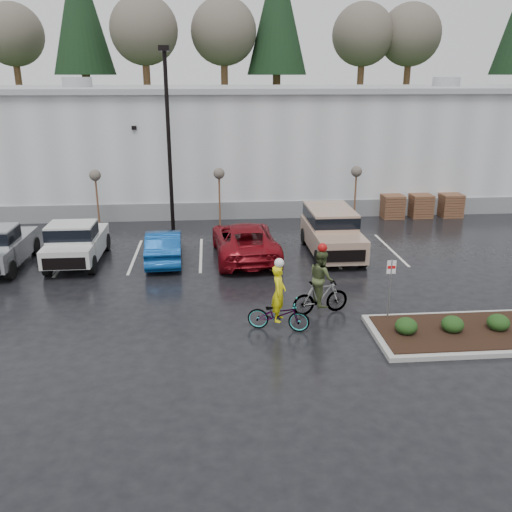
{
  "coord_description": "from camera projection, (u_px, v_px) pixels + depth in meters",
  "views": [
    {
      "loc": [
        -2.0,
        -15.9,
        7.81
      ],
      "look_at": [
        -0.31,
        3.67,
        1.3
      ],
      "focal_mm": 38.0,
      "sensor_mm": 36.0,
      "label": 1
    }
  ],
  "objects": [
    {
      "name": "pickup_white",
      "position": [
        78.0,
        240.0,
        23.88
      ],
      "size": [
        2.1,
        5.2,
        1.96
      ],
      "primitive_type": null,
      "color": "beige",
      "rests_on": "ground"
    },
    {
      "name": "pallet_stack_b",
      "position": [
        421.0,
        206.0,
        31.51
      ],
      "size": [
        1.2,
        1.2,
        1.35
      ],
      "primitive_type": "cube",
      "color": "#523220",
      "rests_on": "ground"
    },
    {
      "name": "pickup_silver",
      "position": [
        1.0,
        244.0,
        23.29
      ],
      "size": [
        2.1,
        5.2,
        1.96
      ],
      "primitive_type": null,
      "color": "#AAAEB2",
      "rests_on": "ground"
    },
    {
      "name": "cyclist_hivis",
      "position": [
        279.0,
        308.0,
        17.36
      ],
      "size": [
        2.13,
        1.22,
        2.45
      ],
      "rotation": [
        0.0,
        0.0,
        1.3
      ],
      "color": "#3F3F44",
      "rests_on": "ground"
    },
    {
      "name": "sapling_east",
      "position": [
        356.0,
        175.0,
        29.58
      ],
      "size": [
        0.6,
        0.6,
        3.2
      ],
      "color": "#523220",
      "rests_on": "ground"
    },
    {
      "name": "pallet_stack_a",
      "position": [
        392.0,
        206.0,
        31.37
      ],
      "size": [
        1.2,
        1.2,
        1.35
      ],
      "primitive_type": "cube",
      "color": "#523220",
      "rests_on": "ground"
    },
    {
      "name": "ground",
      "position": [
        275.0,
        329.0,
        17.66
      ],
      "size": [
        120.0,
        120.0,
        0.0
      ],
      "primitive_type": "plane",
      "color": "black",
      "rests_on": "ground"
    },
    {
      "name": "shrub_c",
      "position": [
        498.0,
        322.0,
        17.15
      ],
      "size": [
        0.7,
        0.7,
        0.52
      ],
      "primitive_type": "ellipsoid",
      "color": "#1A3512",
      "rests_on": "curb_island"
    },
    {
      "name": "sapling_west",
      "position": [
        95.0,
        179.0,
        28.44
      ],
      "size": [
        0.6,
        0.6,
        3.2
      ],
      "color": "#523220",
      "rests_on": "ground"
    },
    {
      "name": "pallet_stack_c",
      "position": [
        450.0,
        205.0,
        31.66
      ],
      "size": [
        1.2,
        1.2,
        1.35
      ],
      "primitive_type": "cube",
      "color": "#523220",
      "rests_on": "ground"
    },
    {
      "name": "warehouse",
      "position": [
        238.0,
        140.0,
        37.3
      ],
      "size": [
        60.5,
        15.5,
        7.2
      ],
      "color": "#B8BBBD",
      "rests_on": "ground"
    },
    {
      "name": "suv_tan",
      "position": [
        332.0,
        233.0,
        24.72
      ],
      "size": [
        2.2,
        5.1,
        2.06
      ],
      "primitive_type": null,
      "color": "tan",
      "rests_on": "ground"
    },
    {
      "name": "sapling_mid",
      "position": [
        219.0,
        177.0,
        28.97
      ],
      "size": [
        0.6,
        0.6,
        3.2
      ],
      "color": "#523220",
      "rests_on": "ground"
    },
    {
      "name": "mulch_bed",
      "position": [
        497.0,
        329.0,
        17.23
      ],
      "size": [
        7.6,
        2.6,
        0.04
      ],
      "primitive_type": "cube",
      "color": "black",
      "rests_on": "curb_island"
    },
    {
      "name": "shrub_a",
      "position": [
        406.0,
        326.0,
        16.91
      ],
      "size": [
        0.7,
        0.7,
        0.52
      ],
      "primitive_type": "ellipsoid",
      "color": "#1A3512",
      "rests_on": "curb_island"
    },
    {
      "name": "lamppost",
      "position": [
        168.0,
        122.0,
        26.89
      ],
      "size": [
        0.5,
        1.0,
        9.22
      ],
      "color": "black",
      "rests_on": "ground"
    },
    {
      "name": "car_blue",
      "position": [
        164.0,
        246.0,
        23.93
      ],
      "size": [
        1.71,
        4.38,
        1.42
      ],
      "primitive_type": "imported",
      "rotation": [
        0.0,
        0.0,
        3.19
      ],
      "color": "navy",
      "rests_on": "ground"
    },
    {
      "name": "fire_lane_sign",
      "position": [
        390.0,
        283.0,
        17.71
      ],
      "size": [
        0.3,
        0.05,
        2.2
      ],
      "color": "gray",
      "rests_on": "ground"
    },
    {
      "name": "curb_island",
      "position": [
        497.0,
        332.0,
        17.26
      ],
      "size": [
        8.0,
        3.0,
        0.15
      ],
      "primitive_type": "cube",
      "color": "gray",
      "rests_on": "ground"
    },
    {
      "name": "wooded_ridge",
      "position": [
        227.0,
        123.0,
        59.27
      ],
      "size": [
        80.0,
        25.0,
        6.0
      ],
      "primitive_type": "cube",
      "color": "#1F3616",
      "rests_on": "ground"
    },
    {
      "name": "car_red",
      "position": [
        245.0,
        240.0,
        24.39
      ],
      "size": [
        2.98,
        5.93,
        1.61
      ],
      "primitive_type": "imported",
      "rotation": [
        0.0,
        0.0,
        3.2
      ],
      "color": "maroon",
      "rests_on": "ground"
    },
    {
      "name": "cyclist_olive",
      "position": [
        321.0,
        289.0,
        18.52
      ],
      "size": [
        2.04,
        1.03,
        2.55
      ],
      "rotation": [
        0.0,
        0.0,
        1.79
      ],
      "color": "#3F3F44",
      "rests_on": "ground"
    },
    {
      "name": "shrub_b",
      "position": [
        453.0,
        324.0,
        17.03
      ],
      "size": [
        0.7,
        0.7,
        0.52
      ],
      "primitive_type": "ellipsoid",
      "color": "#1A3512",
      "rests_on": "curb_island"
    }
  ]
}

